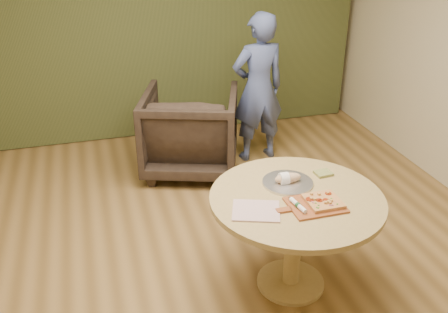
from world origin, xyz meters
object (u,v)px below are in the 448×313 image
at_px(cutlery_roll, 298,205).
at_px(bread_roll, 287,178).
at_px(pizza_paddle, 314,205).
at_px(serving_tray, 288,183).
at_px(person_standing, 258,89).
at_px(flatbread_pizza, 323,201).
at_px(pedestal_table, 296,214).
at_px(armchair, 190,127).

height_order(cutlery_roll, bread_roll, bread_roll).
distance_m(pizza_paddle, serving_tray, 0.33).
xyz_separation_m(bread_roll, person_standing, (0.45, 1.87, -0.00)).
bearing_deg(flatbread_pizza, person_standing, 81.49).
bearing_deg(person_standing, cutlery_roll, 71.68).
xyz_separation_m(pedestal_table, armchair, (-0.30, 1.96, -0.13)).
height_order(flatbread_pizza, person_standing, person_standing).
xyz_separation_m(pizza_paddle, cutlery_roll, (-0.11, -0.00, 0.02)).
height_order(pizza_paddle, bread_roll, bread_roll).
xyz_separation_m(cutlery_roll, armchair, (-0.24, 2.11, -0.30)).
relative_size(flatbread_pizza, bread_roll, 1.14).
xyz_separation_m(pizza_paddle, armchair, (-0.36, 2.11, -0.28)).
bearing_deg(cutlery_roll, pedestal_table, 59.63).
xyz_separation_m(pizza_paddle, person_standing, (0.39, 2.19, 0.03)).
height_order(pedestal_table, flatbread_pizza, flatbread_pizza).
xyz_separation_m(pedestal_table, pizza_paddle, (0.06, -0.15, 0.15)).
relative_size(pedestal_table, cutlery_roll, 5.92).
bearing_deg(flatbread_pizza, bread_roll, 111.01).
relative_size(pedestal_table, bread_roll, 6.10).
xyz_separation_m(serving_tray, person_standing, (0.44, 1.87, 0.03)).
bearing_deg(person_standing, serving_tray, 71.38).
xyz_separation_m(serving_tray, bread_roll, (-0.01, 0.00, 0.04)).
height_order(pedestal_table, cutlery_roll, cutlery_roll).
bearing_deg(flatbread_pizza, cutlery_roll, -177.78).
height_order(flatbread_pizza, serving_tray, flatbread_pizza).
distance_m(pedestal_table, cutlery_roll, 0.23).
distance_m(bread_roll, person_standing, 1.93).
distance_m(pedestal_table, serving_tray, 0.23).
bearing_deg(serving_tray, flatbread_pizza, -70.39).
height_order(armchair, person_standing, person_standing).
xyz_separation_m(armchair, person_standing, (0.75, 0.09, 0.32)).
bearing_deg(pedestal_table, pizza_paddle, -69.21).
height_order(pedestal_table, armchair, armchair).
bearing_deg(person_standing, flatbread_pizza, 76.16).
bearing_deg(flatbread_pizza, pizza_paddle, -177.48).
distance_m(armchair, person_standing, 0.82).
relative_size(cutlery_roll, armchair, 0.21).
bearing_deg(pizza_paddle, cutlery_roll, -178.22).
bearing_deg(pizza_paddle, flatbread_pizza, 2.24).
bearing_deg(serving_tray, pedestal_table, -91.94).
distance_m(flatbread_pizza, cutlery_roll, 0.18).
distance_m(pizza_paddle, person_standing, 2.23).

